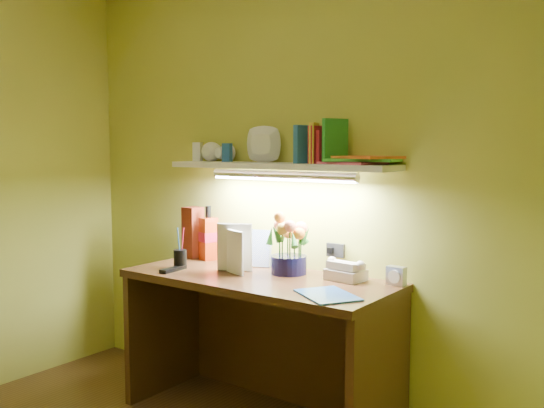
# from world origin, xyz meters

# --- Properties ---
(desk) EXTENTS (1.40, 0.60, 0.75)m
(desk) POSITION_xyz_m (0.00, 1.20, 0.38)
(desk) COLOR #3E2A10
(desk) RESTS_ON ground
(flower_bouquet) EXTENTS (0.27, 0.27, 0.32)m
(flower_bouquet) POSITION_xyz_m (0.09, 1.34, 0.91)
(flower_bouquet) COLOR black
(flower_bouquet) RESTS_ON desk
(telephone) EXTENTS (0.19, 0.15, 0.11)m
(telephone) POSITION_xyz_m (0.40, 1.38, 0.80)
(telephone) COLOR beige
(telephone) RESTS_ON desk
(desk_clock) EXTENTS (0.09, 0.05, 0.09)m
(desk_clock) POSITION_xyz_m (0.65, 1.43, 0.79)
(desk_clock) COLOR #B5B6BA
(desk_clock) RESTS_ON desk
(whisky_bottle) EXTENTS (0.11, 0.11, 0.31)m
(whisky_bottle) POSITION_xyz_m (-0.50, 1.38, 0.91)
(whisky_bottle) COLOR red
(whisky_bottle) RESTS_ON desk
(whisky_box) EXTENTS (0.10, 0.10, 0.30)m
(whisky_box) POSITION_xyz_m (-0.63, 1.39, 0.90)
(whisky_box) COLOR #5F1D0F
(whisky_box) RESTS_ON desk
(pen_cup) EXTENTS (0.07, 0.07, 0.17)m
(pen_cup) POSITION_xyz_m (-0.46, 1.11, 0.83)
(pen_cup) COLOR black
(pen_cup) RESTS_ON desk
(art_card) EXTENTS (0.20, 0.10, 0.20)m
(art_card) POSITION_xyz_m (-0.18, 1.39, 0.85)
(art_card) COLOR white
(art_card) RESTS_ON desk
(tv_remote) EXTENTS (0.06, 0.17, 0.02)m
(tv_remote) POSITION_xyz_m (-0.44, 1.04, 0.76)
(tv_remote) COLOR black
(tv_remote) RESTS_ON desk
(blue_folder) EXTENTS (0.35, 0.32, 0.01)m
(blue_folder) POSITION_xyz_m (0.49, 1.06, 0.75)
(blue_folder) COLOR #255AA9
(blue_folder) RESTS_ON desk
(desk_book_a) EXTENTS (0.18, 0.10, 0.25)m
(desk_book_a) POSITION_xyz_m (-0.26, 1.19, 0.88)
(desk_book_a) COLOR silver
(desk_book_a) RESTS_ON desk
(desk_book_b) EXTENTS (0.16, 0.08, 0.22)m
(desk_book_b) POSITION_xyz_m (-0.21, 1.20, 0.86)
(desk_book_b) COLOR white
(desk_book_b) RESTS_ON desk
(wall_shelf) EXTENTS (1.32, 0.32, 0.25)m
(wall_shelf) POSITION_xyz_m (0.03, 1.38, 1.33)
(wall_shelf) COLOR white
(wall_shelf) RESTS_ON ground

